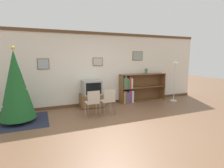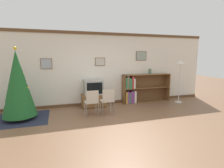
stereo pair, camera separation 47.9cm
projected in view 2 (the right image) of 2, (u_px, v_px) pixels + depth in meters
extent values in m
plane|color=brown|center=(119.00, 128.00, 4.47)|extent=(24.00, 24.00, 0.00)
cube|color=silver|center=(98.00, 69.00, 6.57)|extent=(9.14, 0.08, 2.70)
cube|color=brown|center=(97.00, 33.00, 6.32)|extent=(9.14, 0.03, 0.10)
cube|color=brown|center=(98.00, 103.00, 6.72)|extent=(9.14, 0.03, 0.10)
cube|color=brown|center=(46.00, 64.00, 5.96)|extent=(0.37, 0.02, 0.36)
cube|color=#9EA8B2|center=(46.00, 64.00, 5.95)|extent=(0.34, 0.01, 0.32)
cube|color=brown|center=(100.00, 62.00, 6.51)|extent=(0.38, 0.02, 0.30)
cube|color=#BCB7A8|center=(100.00, 62.00, 6.49)|extent=(0.34, 0.01, 0.27)
cube|color=brown|center=(141.00, 56.00, 6.97)|extent=(0.45, 0.02, 0.36)
cube|color=gray|center=(141.00, 56.00, 6.96)|extent=(0.42, 0.01, 0.33)
cube|color=#23283D|center=(21.00, 119.00, 5.12)|extent=(1.55, 1.42, 0.01)
cylinder|color=maroon|center=(21.00, 117.00, 5.11)|extent=(0.36, 0.36, 0.10)
cone|color=#1E5B28|center=(18.00, 84.00, 4.96)|extent=(0.93, 0.93, 1.88)
sphere|color=yellow|center=(15.00, 48.00, 4.81)|extent=(0.10, 0.10, 0.10)
sphere|color=silver|center=(10.00, 83.00, 4.94)|extent=(0.05, 0.05, 0.05)
sphere|color=#1E4CB2|center=(24.00, 78.00, 5.09)|extent=(0.05, 0.05, 0.05)
sphere|color=silver|center=(17.00, 98.00, 5.30)|extent=(0.04, 0.04, 0.04)
sphere|color=#1E4CB2|center=(14.00, 61.00, 4.88)|extent=(0.05, 0.05, 0.05)
sphere|color=red|center=(18.00, 63.00, 4.95)|extent=(0.04, 0.04, 0.04)
sphere|color=silver|center=(5.00, 104.00, 4.82)|extent=(0.06, 0.06, 0.06)
sphere|color=red|center=(18.00, 70.00, 5.03)|extent=(0.04, 0.04, 0.04)
sphere|color=gold|center=(27.00, 88.00, 5.00)|extent=(0.06, 0.06, 0.06)
sphere|color=silver|center=(27.00, 83.00, 5.03)|extent=(0.06, 0.06, 0.06)
cube|color=brown|center=(94.00, 106.00, 6.38)|extent=(0.79, 0.52, 0.05)
cube|color=brown|center=(93.00, 100.00, 6.34)|extent=(0.83, 0.55, 0.42)
cube|color=#9E9E99|center=(93.00, 87.00, 6.27)|extent=(0.66, 0.53, 0.51)
cube|color=black|center=(95.00, 88.00, 6.02)|extent=(0.54, 0.01, 0.40)
cube|color=#BCB29E|center=(91.00, 102.00, 5.37)|extent=(0.40, 0.40, 0.02)
cube|color=#BCB29E|center=(92.00, 97.00, 5.16)|extent=(0.35, 0.01, 0.38)
cylinder|color=#B2B2B2|center=(85.00, 108.00, 5.52)|extent=(0.02, 0.02, 0.42)
cylinder|color=#B2B2B2|center=(96.00, 107.00, 5.63)|extent=(0.02, 0.02, 0.42)
cylinder|color=#B2B2B2|center=(87.00, 111.00, 5.18)|extent=(0.02, 0.02, 0.42)
cylinder|color=#B2B2B2|center=(98.00, 110.00, 5.29)|extent=(0.02, 0.02, 0.42)
cylinder|color=#B2B2B2|center=(86.00, 105.00, 5.15)|extent=(0.02, 0.02, 0.82)
cylinder|color=#B2B2B2|center=(98.00, 104.00, 5.26)|extent=(0.02, 0.02, 0.82)
cube|color=#BCB29E|center=(107.00, 101.00, 5.52)|extent=(0.40, 0.40, 0.02)
cube|color=#BCB29E|center=(109.00, 96.00, 5.30)|extent=(0.35, 0.01, 0.38)
cylinder|color=#B2B2B2|center=(100.00, 106.00, 5.67)|extent=(0.02, 0.02, 0.42)
cylinder|color=#B2B2B2|center=(111.00, 105.00, 5.77)|extent=(0.02, 0.02, 0.42)
cylinder|color=#B2B2B2|center=(103.00, 110.00, 5.33)|extent=(0.02, 0.02, 0.42)
cylinder|color=#B2B2B2|center=(114.00, 109.00, 5.43)|extent=(0.02, 0.02, 0.42)
cylinder|color=#B2B2B2|center=(103.00, 103.00, 5.30)|extent=(0.02, 0.02, 0.82)
cylinder|color=#B2B2B2|center=(114.00, 102.00, 5.40)|extent=(0.02, 0.02, 0.82)
cube|color=brown|center=(124.00, 89.00, 6.75)|extent=(0.02, 0.36, 1.12)
cube|color=brown|center=(167.00, 87.00, 7.33)|extent=(0.02, 0.36, 1.12)
cube|color=brown|center=(147.00, 74.00, 6.95)|extent=(1.98, 0.36, 0.02)
cube|color=brown|center=(146.00, 101.00, 7.12)|extent=(1.98, 0.36, 0.02)
cube|color=brown|center=(146.00, 88.00, 7.03)|extent=(1.94, 0.36, 0.02)
cube|color=brown|center=(144.00, 87.00, 7.20)|extent=(1.98, 0.01, 1.12)
cube|color=gold|center=(126.00, 97.00, 6.79)|extent=(0.06, 0.29, 0.45)
cube|color=#7A3D7F|center=(128.00, 97.00, 6.78)|extent=(0.07, 0.22, 0.46)
cube|color=#337547|center=(129.00, 98.00, 6.82)|extent=(0.05, 0.26, 0.42)
cube|color=#7A3D7F|center=(131.00, 97.00, 6.83)|extent=(0.08, 0.25, 0.46)
cube|color=#7A3D7F|center=(132.00, 97.00, 6.88)|extent=(0.07, 0.30, 0.46)
cube|color=silver|center=(134.00, 97.00, 6.87)|extent=(0.08, 0.23, 0.46)
cube|color=#337547|center=(126.00, 83.00, 6.68)|extent=(0.06, 0.25, 0.43)
cube|color=#756047|center=(127.00, 82.00, 6.69)|extent=(0.06, 0.24, 0.49)
cube|color=#337547|center=(129.00, 83.00, 6.71)|extent=(0.06, 0.22, 0.43)
cube|color=#337547|center=(130.00, 84.00, 6.75)|extent=(0.05, 0.26, 0.37)
cube|color=#B73333|center=(132.00, 82.00, 6.77)|extent=(0.06, 0.29, 0.46)
cube|color=silver|center=(133.00, 83.00, 6.80)|extent=(0.06, 0.29, 0.39)
cylinder|color=#47664C|center=(150.00, 72.00, 6.92)|extent=(0.11, 0.11, 0.21)
torus|color=#47664C|center=(150.00, 69.00, 6.91)|extent=(0.10, 0.10, 0.02)
cylinder|color=silver|center=(178.00, 102.00, 7.01)|extent=(0.28, 0.28, 0.03)
cylinder|color=silver|center=(179.00, 83.00, 6.89)|extent=(0.03, 0.03, 1.52)
cone|color=white|center=(181.00, 62.00, 6.77)|extent=(0.28, 0.28, 0.12)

